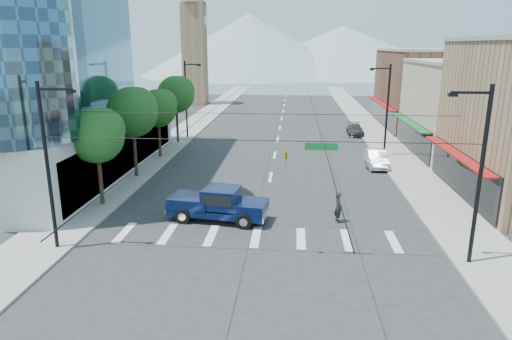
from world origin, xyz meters
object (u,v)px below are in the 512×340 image
object	(u,v)px
parked_car_near	(374,158)
parked_car_far	(355,130)
pedestrian	(338,207)
parked_car_mid	(376,158)
pickup_truck	(218,203)

from	to	relation	value
parked_car_near	parked_car_far	xyz separation A→B (m)	(0.07, 14.80, -0.04)
pedestrian	parked_car_mid	bearing A→B (deg)	-35.44
pickup_truck	parked_car_far	distance (m)	31.99
pickup_truck	parked_car_mid	bearing A→B (deg)	57.60
parked_car_near	parked_car_mid	bearing A→B (deg)	-77.83
parked_car_far	parked_car_near	bearing A→B (deg)	-89.42
pickup_truck	parked_car_mid	size ratio (longest dim) A/B	1.39
parked_car_near	parked_car_far	world-z (taller)	parked_car_near
pedestrian	parked_car_mid	xyz separation A→B (m)	(4.69, 13.94, -0.19)
parked_car_mid	parked_car_far	size ratio (longest dim) A/B	1.02
pedestrian	parked_car_far	xyz separation A→B (m)	(4.69, 29.31, -0.30)
pickup_truck	parked_car_far	bearing A→B (deg)	75.88
pedestrian	parked_car_near	bearing A→B (deg)	-34.50
pedestrian	parked_car_near	world-z (taller)	pedestrian
pickup_truck	parked_car_mid	xyz separation A→B (m)	(12.21, 14.19, -0.34)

